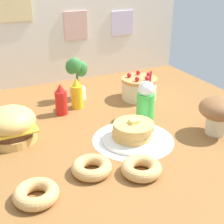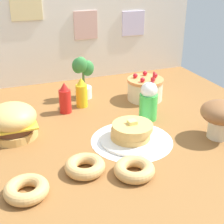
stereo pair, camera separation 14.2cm
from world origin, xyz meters
The scene contains 14 objects.
ground_plane centered at (0.00, 0.00, -0.01)m, with size 2.44×2.15×0.02m, color brown.
back_wall centered at (0.00, 1.07, 0.42)m, with size 2.44×0.04×0.84m.
doily_mat centered at (0.15, -0.12, 0.00)m, with size 0.48×0.48×0.00m, color white.
burger centered at (-0.49, 0.19, 0.10)m, with size 0.29×0.29×0.21m.
pancake_stack centered at (0.14, -0.12, 0.05)m, with size 0.37×0.37×0.13m.
layer_cake centered at (0.50, 0.43, 0.08)m, with size 0.27×0.27×0.20m.
ketchup_bottle centered at (-0.12, 0.41, 0.10)m, with size 0.08×0.08×0.22m.
mustard_bottle centered at (0.01, 0.47, 0.10)m, with size 0.08×0.08×0.22m.
cream_soda_cup centered at (0.37, 0.11, 0.13)m, with size 0.12×0.12×0.33m.
donut_pink_glaze centered at (-0.49, -0.39, 0.03)m, with size 0.20×0.20×0.06m.
donut_chocolate centered at (-0.20, -0.31, 0.03)m, with size 0.20×0.20×0.06m.
donut_vanilla centered at (0.02, -0.42, 0.03)m, with size 0.20×0.20×0.06m.
potted_plant centered at (0.07, 0.63, 0.18)m, with size 0.16×0.12×0.33m.
mushroom_stool centered at (0.65, -0.26, 0.14)m, with size 0.24×0.24×0.23m.
Camera 2 is at (-0.55, -1.60, 0.95)m, focal length 51.43 mm.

